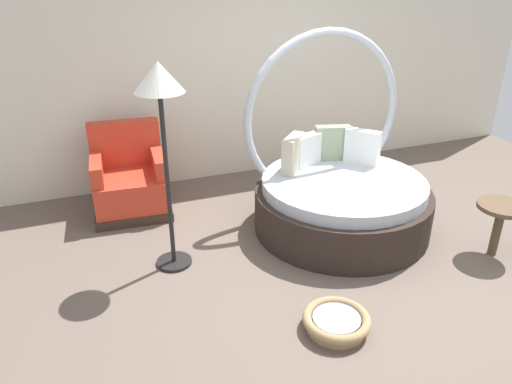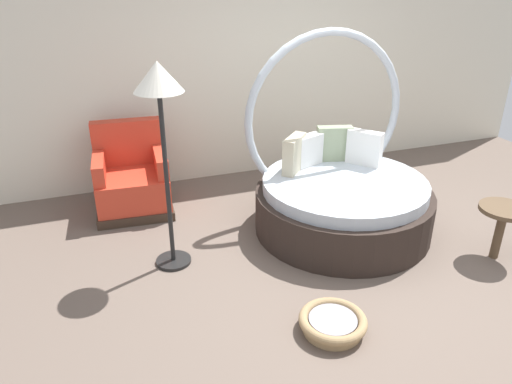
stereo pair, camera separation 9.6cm
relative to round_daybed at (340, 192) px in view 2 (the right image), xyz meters
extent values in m
cube|color=#66564C|center=(-0.21, -0.77, -0.39)|extent=(8.00, 8.00, 0.02)
cube|color=silver|center=(-0.21, 1.77, 1.06)|extent=(8.00, 0.12, 2.89)
cylinder|color=#2D231E|center=(0.00, -0.07, -0.17)|extent=(1.77, 1.77, 0.44)
cylinder|color=#B2BCC6|center=(0.00, -0.07, 0.11)|extent=(1.63, 1.63, 0.12)
torus|color=#B2BCC6|center=(0.00, 0.41, 0.68)|extent=(1.76, 0.08, 1.76)
cube|color=white|center=(0.38, 0.23, 0.35)|extent=(0.32, 0.36, 0.36)
cube|color=#93A37F|center=(0.14, 0.45, 0.36)|extent=(0.39, 0.21, 0.37)
cube|color=white|center=(-0.18, 0.41, 0.34)|extent=(0.35, 0.23, 0.33)
cube|color=#BCB293|center=(-0.39, 0.30, 0.36)|extent=(0.34, 0.35, 0.37)
cube|color=#38281E|center=(-1.95, 1.09, -0.33)|extent=(0.85, 0.85, 0.10)
cube|color=red|center=(-1.95, 1.09, -0.11)|extent=(0.81, 0.81, 0.34)
cube|color=red|center=(-1.93, 1.40, 0.31)|extent=(0.77, 0.22, 0.50)
cube|color=red|center=(-2.27, 1.11, 0.17)|extent=(0.17, 0.69, 0.22)
cube|color=red|center=(-1.63, 1.07, 0.17)|extent=(0.17, 0.69, 0.22)
cylinder|color=#9E7F56|center=(-0.81, -1.42, -0.35)|extent=(0.44, 0.44, 0.06)
torus|color=#9E7F56|center=(-0.81, -1.42, -0.29)|extent=(0.51, 0.51, 0.07)
cylinder|color=gray|center=(-0.81, -1.42, -0.30)|extent=(0.36, 0.36, 0.05)
cylinder|color=brown|center=(1.09, -1.02, -0.14)|extent=(0.08, 0.08, 0.48)
cylinder|color=brown|center=(1.09, -1.02, 0.12)|extent=(0.44, 0.44, 0.04)
cylinder|color=black|center=(-1.75, -0.11, -0.37)|extent=(0.32, 0.32, 0.03)
cylinder|color=black|center=(-1.75, -0.11, 0.42)|extent=(0.04, 0.04, 1.55)
cone|color=beige|center=(-1.75, -0.11, 1.32)|extent=(0.40, 0.40, 0.24)
camera|label=1|loc=(-2.38, -3.86, 2.10)|focal=33.99mm
camera|label=2|loc=(-2.29, -3.90, 2.10)|focal=33.99mm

